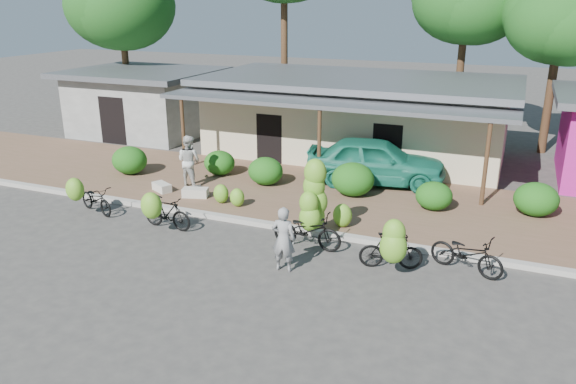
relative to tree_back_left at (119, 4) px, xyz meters
The scene contains 26 objects.
ground 19.95m from the tree_back_left, 43.77° to the right, with size 100.00×100.00×0.00m, color #3E3B39.
sidewalk 17.06m from the tree_back_left, 30.66° to the right, with size 60.00×6.00×0.12m, color brown.
curb 18.67m from the tree_back_left, 39.07° to the right, with size 60.00×0.25×0.15m, color #A8A399.
shop_main 14.57m from the tree_back_left, ahead, with size 13.00×8.50×3.35m.
shop_grey 5.73m from the tree_back_left, 38.29° to the right, with size 7.00×6.00×3.15m.
tree_back_left is the anchor object (origin of this frame).
tree_near_right 21.06m from the tree_back_left, ahead, with size 4.61×4.44×7.40m.
hedge_0 12.15m from the tree_back_left, 52.24° to the right, with size 1.36×1.22×1.06m, color #1D5814.
hedge_1 13.50m from the tree_back_left, 36.76° to the right, with size 1.19×1.07×0.93m, color #1D5814.
hedge_2 15.29m from the tree_back_left, 33.00° to the right, with size 1.27×1.14×0.99m, color #1D5814.
hedge_3 17.88m from the tree_back_left, 26.97° to the right, with size 1.45×1.31×1.13m, color #1D5814.
hedge_4 20.42m from the tree_back_left, 24.17° to the right, with size 1.15×1.04×0.90m, color #1D5814.
hedge_5 22.82m from the tree_back_left, 19.42° to the right, with size 1.33×1.20×1.04m, color #1D5814.
bike_far_left 15.65m from the tree_back_left, 56.81° to the right, with size 1.79×1.43×1.30m.
bike_left 17.48m from the tree_back_left, 49.08° to the right, with size 1.67×1.20×1.33m.
bike_center 19.92m from the tree_back_left, 37.93° to the right, with size 1.96×1.19×2.38m.
bike_right 22.35m from the tree_back_left, 35.72° to the right, with size 1.65×1.33×1.56m.
bike_far_right 23.36m from the tree_back_left, 31.61° to the right, with size 2.00×1.22×0.99m.
loose_banana_a 16.28m from the tree_back_left, 41.48° to the right, with size 0.51×0.43×0.63m, color #7EC531.
loose_banana_b 16.79m from the tree_back_left, 40.18° to the right, with size 0.48×0.41×0.60m, color #7EC531.
loose_banana_c 19.73m from the tree_back_left, 33.88° to the right, with size 0.57×0.48×0.71m, color #7EC531.
sack_near 15.48m from the tree_back_left, 43.81° to the right, with size 0.85×0.40×0.30m, color beige.
sack_far 14.53m from the tree_back_left, 47.75° to the right, with size 0.75×0.38×0.28m, color beige.
vendor 20.95m from the tree_back_left, 41.90° to the right, with size 0.61×0.40×1.68m, color gray.
bystander 14.02m from the tree_back_left, 43.18° to the right, with size 0.89×0.69×1.83m, color silver.
teal_van 17.49m from the tree_back_left, 21.50° to the right, with size 1.98×4.93×1.68m, color #1A775E.
Camera 1 is at (6.33, -12.07, 6.44)m, focal length 35.00 mm.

